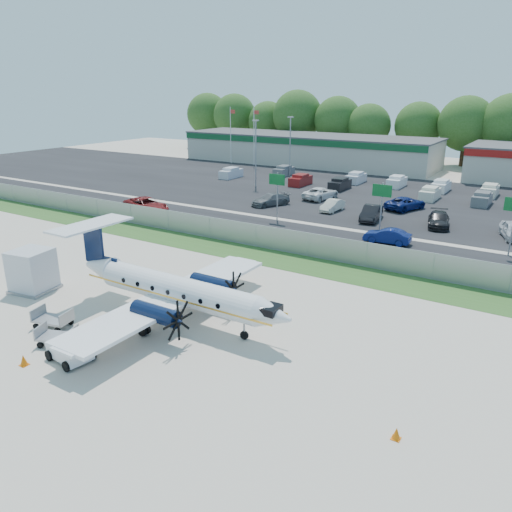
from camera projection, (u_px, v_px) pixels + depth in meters
The scene contains 31 objects.
ground at pixel (203, 320), 29.76m from camera, with size 170.00×170.00×0.00m, color beige.
grass_verge at pixel (296, 263), 39.41m from camera, with size 170.00×4.00×0.02m, color #2D561E.
access_road at pixel (332, 241), 45.03m from camera, with size 170.00×8.00×0.02m, color black.
parking_lot at pixel (401, 200), 61.92m from camera, with size 170.00×32.00×0.02m, color black.
perimeter_fence at pixel (308, 245), 40.70m from camera, with size 120.00×0.06×1.99m.
building_west at pixel (307, 149), 90.80m from camera, with size 46.40×12.40×5.24m.
sign_left at pixel (277, 186), 51.04m from camera, with size 1.80×0.26×5.00m.
sign_mid at pixel (382, 198), 45.52m from camera, with size 1.80×0.26×5.00m.
flagpole_west at pixel (231, 132), 90.21m from camera, with size 1.06×0.12×10.00m.
flagpole_east at pixel (254, 133), 87.70m from camera, with size 1.06×0.12×10.00m.
light_pole_nw at pixel (256, 149), 68.68m from camera, with size 0.90×0.35×9.09m.
light_pole_sw at pixel (290, 142), 76.73m from camera, with size 0.90×0.35×9.09m.
tree_line at pixel (457, 166), 89.27m from camera, with size 112.00×6.00×14.00m, color #264C16, non-canonical shape.
aircraft at pixel (174, 289), 29.32m from camera, with size 15.67×15.49×4.90m.
pushback_tug at pixel (71, 350), 25.08m from camera, with size 2.44×1.90×1.23m.
baggage_cart_near at pixel (57, 336), 26.72m from camera, with size 2.30×1.85×1.05m.
baggage_cart_far at pixel (53, 319), 28.67m from camera, with size 2.33×1.70×1.10m.
service_container at pixel (33, 272), 33.69m from camera, with size 2.96×2.96×2.86m.
cone_nose at pixel (396, 434), 19.55m from camera, with size 0.36×0.36×0.52m.
cone_port_wing at pixel (24, 360), 24.77m from camera, with size 0.40×0.40×0.57m.
cone_starboard_wing at pixel (245, 295), 32.83m from camera, with size 0.32×0.32×0.46m.
road_car_west at pixel (147, 212), 55.56m from camera, with size 2.75×5.96×1.66m, color maroon.
road_car_mid at pixel (387, 243), 44.45m from camera, with size 1.43×4.09×1.35m, color navy.
parked_car_a at pixel (270, 205), 58.84m from camera, with size 1.97×4.84×1.40m, color #595B5E.
parked_car_b at pixel (332, 211), 56.15m from camera, with size 1.37×3.92×1.29m, color beige.
parked_car_c at pixel (371, 220), 52.22m from camera, with size 1.65×4.73×1.56m, color black.
parked_car_d at pixel (438, 227), 49.83m from camera, with size 2.01×4.94×1.43m, color black.
parked_car_e at pixel (512, 239), 45.81m from camera, with size 1.85×4.61×1.57m, color silver.
parked_car_f at pixel (321, 199), 62.24m from camera, with size 2.47×5.36×1.49m, color silver.
parked_car_g at pixel (405, 210), 56.83m from camera, with size 2.45×5.32×1.48m, color navy.
far_parking_rows at pixel (412, 193), 65.95m from camera, with size 56.00×10.00×1.60m, color gray, non-canonical shape.
Camera 1 is at (16.98, -21.22, 13.09)m, focal length 35.00 mm.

